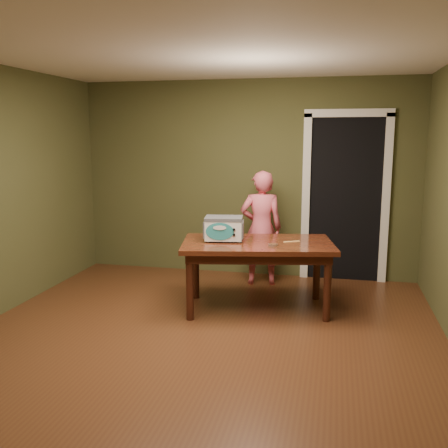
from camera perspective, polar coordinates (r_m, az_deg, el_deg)
name	(u,v)px	position (r m, az deg, el deg)	size (l,w,h in m)	color
floor	(197,346)	(4.64, -3.15, -13.79)	(5.00, 5.00, 0.00)	#4F2B16
room_shell	(195,156)	(4.25, -3.37, 7.75)	(4.52, 5.02, 2.61)	#464726
doorway	(345,197)	(6.91, 13.64, 3.01)	(1.10, 0.66, 2.25)	black
dining_table	(257,251)	(5.39, 3.84, -3.10)	(1.74, 1.19, 0.75)	#35130C
toy_oven	(224,228)	(5.39, -0.03, -0.43)	(0.46, 0.35, 0.26)	#4C4F54
baking_pan	(273,245)	(5.19, 5.62, -2.36)	(0.10, 0.10, 0.02)	silver
spatula	(292,242)	(5.40, 7.74, -2.00)	(0.18, 0.03, 0.01)	#FCC96D
child	(261,228)	(6.30, 4.28, -0.47)	(0.53, 0.35, 1.45)	#EB6073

